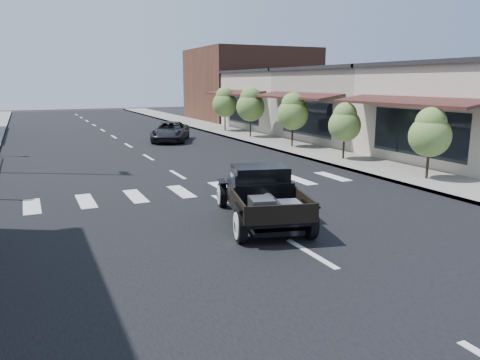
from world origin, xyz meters
name	(u,v)px	position (x,y,z in m)	size (l,w,h in m)	color
ground	(252,219)	(0.00, 0.00, 0.00)	(120.00, 120.00, 0.00)	black
road	(136,150)	(0.00, 15.00, 0.01)	(14.00, 80.00, 0.02)	black
road_markings	(159,164)	(0.00, 10.00, 0.00)	(12.00, 60.00, 0.06)	silver
sidewalk_right	(268,141)	(8.50, 15.00, 0.07)	(3.00, 80.00, 0.15)	gray
storefront_mid	(371,106)	(15.00, 13.00, 2.25)	(10.00, 9.00, 4.50)	#ADA491
storefront_far	(298,101)	(15.00, 22.00, 2.25)	(10.00, 9.00, 4.50)	beige
far_building_right	(251,85)	(15.50, 32.00, 3.50)	(11.00, 10.00, 7.00)	brown
small_tree_a	(429,145)	(8.30, 1.68, 1.46)	(1.57, 1.57, 2.61)	#5C7C38
small_tree_b	(344,132)	(8.30, 6.91, 1.44)	(1.55, 1.55, 2.59)	#5C7C38
small_tree_c	(293,121)	(8.30, 11.72, 1.62)	(1.77, 1.77, 2.95)	#5C7C38
small_tree_d	(251,113)	(8.30, 17.20, 1.74)	(1.91, 1.91, 3.18)	#5C7C38
small_tree_e	(225,110)	(8.30, 21.64, 1.73)	(1.89, 1.89, 3.16)	#5C7C38
hotrod_pickup	(261,194)	(0.12, -0.33, 0.78)	(2.11, 4.52, 1.57)	black
second_car	(170,132)	(2.92, 17.97, 0.63)	(2.08, 4.51, 1.25)	black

